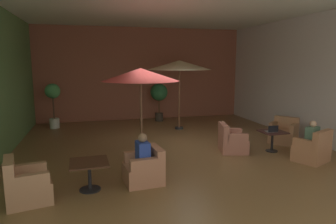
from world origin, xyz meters
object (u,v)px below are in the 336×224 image
potted_tree_mid_left (159,94)px  iced_drink_cup (273,130)px  cafe_table_front_right (89,168)px  armchair_front_left_east (284,133)px  armchair_front_right_north (26,186)px  patron_by_window (312,135)px  armchair_front_right_east (145,169)px  patio_umbrella_center_beige (179,65)px  patron_blue_shirt (143,151)px  armchair_front_left_north (313,150)px  patio_umbrella_tall_red (141,75)px  potted_tree_left_corner (53,98)px  open_laptop (272,130)px  armchair_front_left_south (232,141)px  cafe_table_front_left (272,136)px

potted_tree_mid_left → iced_drink_cup: 5.86m
cafe_table_front_right → armchair_front_left_east: bearing=19.9°
potted_tree_mid_left → cafe_table_front_right: bearing=-113.9°
armchair_front_right_north → patron_by_window: size_ratio=1.37×
armchair_front_right_north → armchair_front_right_east: size_ratio=1.08×
patio_umbrella_center_beige → potted_tree_mid_left: (-0.39, 1.80, -1.28)m
patron_blue_shirt → patron_by_window: 4.54m
iced_drink_cup → patron_blue_shirt: bearing=-162.6°
armchair_front_left_east → iced_drink_cup: 1.35m
armchair_front_left_north → iced_drink_cup: 1.18m
armchair_front_left_north → patio_umbrella_tall_red: 4.97m
patron_blue_shirt → potted_tree_left_corner: bearing=111.3°
armchair_front_left_north → armchair_front_right_east: bearing=-176.6°
armchair_front_left_east → open_laptop: (-1.00, -0.83, 0.34)m
patron_blue_shirt → cafe_table_front_right: bearing=-174.7°
armchair_front_left_south → armchair_front_right_east: armchair_front_left_south is taller
armchair_front_right_east → armchair_front_left_south: bearing=29.6°
armchair_front_left_south → patio_umbrella_tall_red: size_ratio=0.40×
armchair_front_left_south → patron_blue_shirt: 3.35m
armchair_front_left_south → patron_blue_shirt: bearing=-150.7°
cafe_table_front_left → patio_umbrella_center_beige: size_ratio=0.26×
patron_by_window → armchair_front_right_north: bearing=-174.4°
armchair_front_right_east → cafe_table_front_right: bearing=-174.7°
open_laptop → armchair_front_left_east: bearing=39.7°
armchair_front_left_east → patron_blue_shirt: size_ratio=1.54×
armchair_front_right_east → open_laptop: (3.94, 1.27, 0.35)m
open_laptop → patron_by_window: bearing=-60.5°
patron_by_window → potted_tree_left_corner: bearing=139.4°
cafe_table_front_left → potted_tree_left_corner: potted_tree_left_corner is taller
armchair_front_left_south → armchair_front_right_east: 3.29m
potted_tree_left_corner → patio_umbrella_center_beige: bearing=-16.4°
armchair_front_left_south → potted_tree_left_corner: potted_tree_left_corner is taller
armchair_front_left_east → cafe_table_front_right: 6.48m
potted_tree_mid_left → armchair_front_left_east: bearing=-56.2°
patio_umbrella_tall_red → potted_tree_left_corner: patio_umbrella_tall_red is taller
potted_tree_left_corner → armchair_front_left_north: bearing=-40.8°
patron_blue_shirt → armchair_front_left_east: bearing=22.9°
armchair_front_left_north → armchair_front_left_east: armchair_front_left_north is taller
patio_umbrella_tall_red → potted_tree_left_corner: bearing=123.3°
armchair_front_right_north → patron_by_window: patron_by_window is taller
cafe_table_front_right → open_laptop: 5.28m
potted_tree_left_corner → armchair_front_right_east: bearing=-68.4°
patio_umbrella_center_beige → patron_blue_shirt: 5.69m
patio_umbrella_tall_red → open_laptop: bearing=-12.4°
armchair_front_left_north → cafe_table_front_right: size_ratio=1.32×
patio_umbrella_tall_red → patron_blue_shirt: (-0.32, -2.07, -1.53)m
cafe_table_front_left → iced_drink_cup: (-0.08, -0.11, 0.19)m
cafe_table_front_left → potted_tree_left_corner: bearing=142.8°
potted_tree_left_corner → armchair_front_left_south: bearing=-41.1°
armchair_front_left_north → armchair_front_right_north: (-6.80, -0.62, 0.00)m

